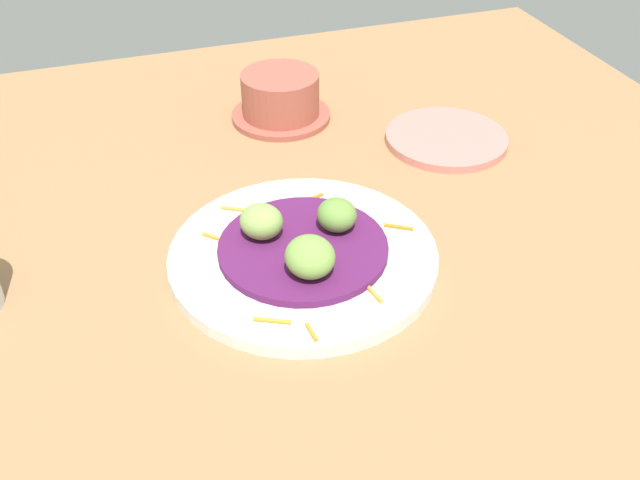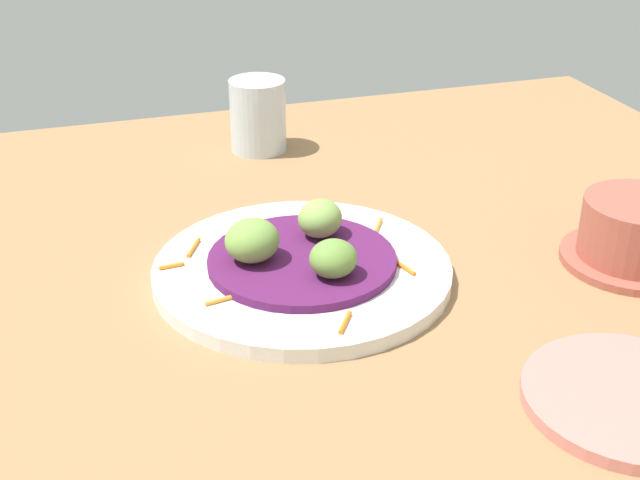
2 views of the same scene
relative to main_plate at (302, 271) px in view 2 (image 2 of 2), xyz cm
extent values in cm
cube|color=#936D47|center=(5.98, 4.02, -1.71)|extent=(110.00, 110.00, 2.00)
cylinder|color=white|center=(0.00, 0.00, 0.00)|extent=(27.86, 27.86, 1.43)
cylinder|color=#51194C|center=(0.00, 0.00, 1.13)|extent=(17.57, 17.57, 0.83)
cylinder|color=orange|center=(-5.00, 9.47, 0.91)|extent=(2.88, 1.96, 0.40)
cylinder|color=orange|center=(10.94, 0.46, 0.91)|extent=(2.84, 2.05, 0.40)
cylinder|color=orange|center=(-5.92, -9.12, 0.91)|extent=(3.35, 1.96, 0.40)
cylinder|color=orange|center=(-8.14, 4.96, 0.91)|extent=(2.43, 2.44, 0.40)
cylinder|color=orange|center=(-2.96, -11.71, 0.91)|extent=(0.60, 2.34, 0.40)
cylinder|color=orange|center=(3.68, 8.66, 0.91)|extent=(3.25, 1.20, 0.40)
cylinder|color=orange|center=(4.36, -8.68, 0.91)|extent=(0.89, 2.73, 0.40)
ellipsoid|color=olive|center=(4.25, 1.63, 3.24)|extent=(4.73, 4.91, 3.39)
ellipsoid|color=#84A851|center=(-3.54, 2.86, 3.36)|extent=(6.19, 6.17, 3.64)
ellipsoid|color=#759E47|center=(-0.71, -4.50, 3.55)|extent=(6.13, 6.27, 4.00)
cylinder|color=tan|center=(25.44, 17.79, -0.19)|extent=(15.94, 15.94, 1.05)
cylinder|color=#A85142|center=(6.79, 31.17, -0.31)|extent=(13.62, 13.62, 0.80)
cylinder|color=#A85142|center=(6.79, 31.17, 2.94)|extent=(10.58, 10.58, 5.71)
cylinder|color=silver|center=(-32.97, 4.18, 3.81)|extent=(7.02, 7.02, 9.04)
camera|label=1|loc=(-17.48, -56.62, 47.30)|focal=41.04mm
camera|label=2|loc=(67.62, -19.59, 39.84)|focal=48.61mm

